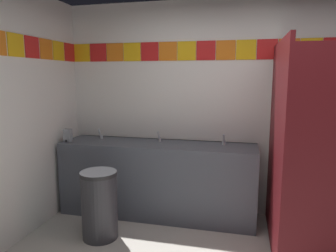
# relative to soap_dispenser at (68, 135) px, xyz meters

# --- Properties ---
(wall_back) EXTENTS (4.19, 0.09, 2.58)m
(wall_back) POSITION_rel_soap_dispenser_xyz_m (1.96, 0.50, 0.33)
(wall_back) COLOR white
(wall_back) RESTS_ON ground_plane
(vanity_counter) EXTENTS (2.34, 0.58, 0.89)m
(vanity_counter) POSITION_rel_soap_dispenser_xyz_m (1.09, 0.17, -0.51)
(vanity_counter) COLOR #4C515B
(vanity_counter) RESTS_ON ground_plane
(faucet_left) EXTENTS (0.04, 0.10, 0.14)m
(faucet_left) POSITION_rel_soap_dispenser_xyz_m (0.31, 0.26, -0.03)
(faucet_left) COLOR silver
(faucet_left) RESTS_ON vanity_counter
(faucet_center) EXTENTS (0.04, 0.10, 0.14)m
(faucet_center) POSITION_rel_soap_dispenser_xyz_m (1.09, 0.26, -0.03)
(faucet_center) COLOR silver
(faucet_center) RESTS_ON vanity_counter
(faucet_right) EXTENTS (0.04, 0.10, 0.14)m
(faucet_right) POSITION_rel_soap_dispenser_xyz_m (1.87, 0.26, -0.03)
(faucet_right) COLOR silver
(faucet_right) RESTS_ON vanity_counter
(soap_dispenser) EXTENTS (0.09, 0.09, 0.16)m
(soap_dispenser) POSITION_rel_soap_dispenser_xyz_m (0.00, 0.00, 0.00)
(soap_dispenser) COLOR gray
(soap_dispenser) RESTS_ON vanity_counter
(stall_divider) EXTENTS (0.92, 1.32, 2.02)m
(stall_divider) POSITION_rel_soap_dispenser_xyz_m (2.58, -0.45, 0.04)
(stall_divider) COLOR maroon
(stall_divider) RESTS_ON ground_plane
(toilet) EXTENTS (0.39, 0.49, 0.74)m
(toilet) POSITION_rel_soap_dispenser_xyz_m (2.99, 0.02, -0.66)
(toilet) COLOR white
(toilet) RESTS_ON ground_plane
(trash_bin) EXTENTS (0.38, 0.38, 0.72)m
(trash_bin) POSITION_rel_soap_dispenser_xyz_m (0.65, -0.52, -0.61)
(trash_bin) COLOR #333338
(trash_bin) RESTS_ON ground_plane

